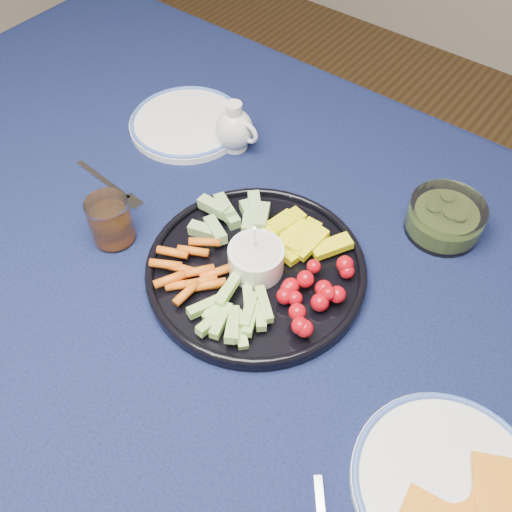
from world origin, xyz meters
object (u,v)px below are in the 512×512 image
Objects in this scene: crudite_platter at (255,266)px; side_plate_extra at (187,123)px; pickle_bowl at (445,219)px; cheese_plate at (449,484)px; creamer_pitcher at (235,129)px; dining_table at (230,309)px; juice_tumbler at (111,223)px.

side_plate_extra is at bearing 147.91° from crudite_platter.
cheese_plate is (0.18, -0.36, -0.01)m from pickle_bowl.
crudite_platter reaches higher than pickle_bowl.
creamer_pitcher is 0.65m from cheese_plate.
side_plate_extra is (-0.68, 0.30, -0.00)m from cheese_plate.
dining_table is 0.11m from crudite_platter.
dining_table is 7.77× the size of side_plate_extra.
crudite_platter is at bearing 19.97° from juice_tumbler.
crudite_platter is (0.03, 0.03, 0.11)m from dining_table.
crudite_platter is 1.52× the size of side_plate_extra.
creamer_pitcher is 0.41× the size of cheese_plate.
side_plate_extra is at bearing -174.54° from creamer_pitcher.
creamer_pitcher is at bearing -173.50° from pickle_bowl.
dining_table is 21.49× the size of juice_tumbler.
crudite_platter is 0.23m from juice_tumbler.
creamer_pitcher is 0.11m from side_plate_extra.
creamer_pitcher is 0.28m from juice_tumbler.
crudite_platter is 0.31m from pickle_bowl.
creamer_pitcher is (-0.18, 0.23, 0.13)m from dining_table.
creamer_pitcher reaches higher than dining_table.
juice_tumbler is (-0.19, -0.05, 0.12)m from dining_table.
cheese_plate is at bearing -11.40° from dining_table.
cheese_plate is 2.89× the size of juice_tumbler.
pickle_bowl is 0.40m from cheese_plate.
cheese_plate is 0.58m from juice_tumbler.
juice_tumbler is at bearing -92.56° from creamer_pitcher.
cheese_plate is at bearing -16.64° from crudite_platter.
pickle_bowl is at bearing 117.23° from cheese_plate.
side_plate_extra reaches higher than dining_table.
crudite_platter reaches higher than creamer_pitcher.
pickle_bowl is 1.51× the size of juice_tumbler.
pickle_bowl is at bearing 39.57° from juice_tumbler.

